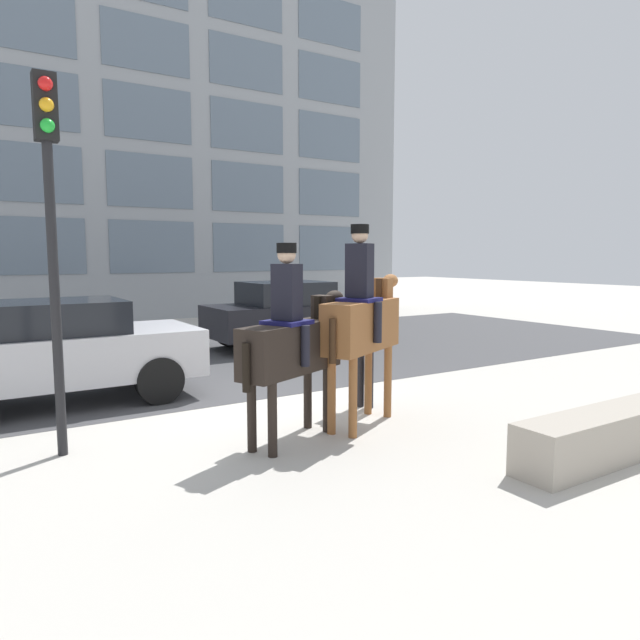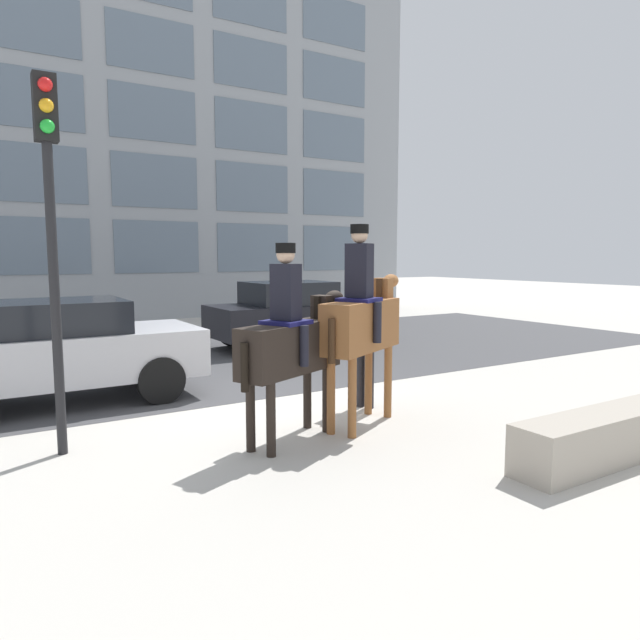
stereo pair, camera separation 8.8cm
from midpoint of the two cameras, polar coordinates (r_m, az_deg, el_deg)
The scene contains 10 objects.
ground_plane at distance 8.83m, azimuth -4.58°, elevation -8.61°, with size 80.00×80.00×0.00m, color beige.
road_surface at distance 13.13m, azimuth -14.29°, elevation -3.80°, with size 25.59×8.50×0.01m.
office_building_facade at distance 22.02m, azimuth -22.32°, elevation 24.08°, with size 25.59×0.33×18.25m.
mounted_horse_lead at distance 6.99m, azimuth -3.10°, elevation -2.19°, with size 1.90×1.07×2.44m.
mounted_horse_companion at distance 7.65m, azimuth 3.96°, elevation -0.10°, with size 1.80×1.14×2.70m.
pedestrian_bystander at distance 8.57m, azimuth 4.22°, elevation -1.87°, with size 0.76×0.71×1.78m.
street_car_near_lane at distance 9.71m, azimuth -25.03°, elevation -2.70°, with size 4.19×1.92×1.61m.
street_car_far_lane at distance 14.37m, azimuth -3.37°, elevation 0.65°, with size 4.10×1.95×1.65m.
traffic_light at distance 7.07m, azimuth -25.69°, elevation 10.24°, with size 0.24×0.29×4.25m.
planter_ledge at distance 7.24m, azimuth 26.21°, elevation -10.36°, with size 2.58×0.56×0.56m.
Camera 1 is at (-3.99, -7.54, 2.29)m, focal length 32.00 mm.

